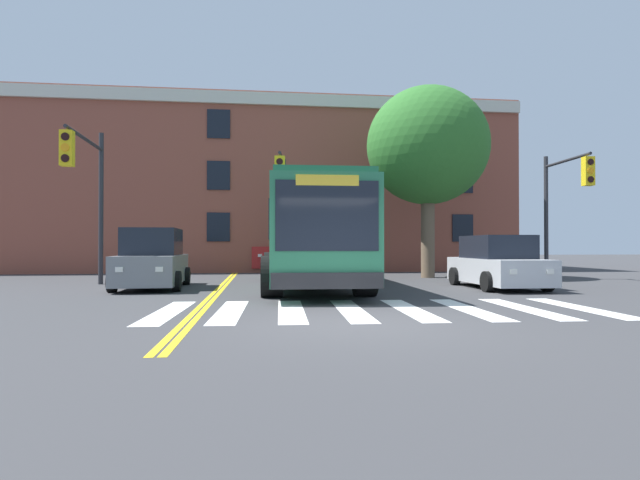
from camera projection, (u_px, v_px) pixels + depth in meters
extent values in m
plane|color=#38383A|center=(357.00, 323.00, 8.59)|extent=(120.00, 120.00, 0.00)
cube|color=white|center=(168.00, 312.00, 10.00)|extent=(0.66, 3.67, 0.01)
cube|color=white|center=(230.00, 311.00, 10.09)|extent=(0.66, 3.67, 0.01)
cube|color=white|center=(291.00, 311.00, 10.19)|extent=(0.66, 3.67, 0.01)
cube|color=white|center=(351.00, 310.00, 10.29)|extent=(0.66, 3.67, 0.01)
cube|color=white|center=(410.00, 309.00, 10.39)|extent=(0.66, 3.67, 0.01)
cube|color=white|center=(467.00, 309.00, 10.49)|extent=(0.66, 3.67, 0.01)
cube|color=white|center=(524.00, 308.00, 10.59)|extent=(0.66, 3.67, 0.01)
cube|color=white|center=(580.00, 308.00, 10.69)|extent=(0.66, 3.67, 0.01)
cube|color=gold|center=(233.00, 273.00, 23.80)|extent=(0.12, 36.00, 0.01)
cube|color=gold|center=(236.00, 273.00, 23.82)|extent=(0.12, 36.00, 0.01)
cube|color=#28704C|center=(309.00, 235.00, 16.34)|extent=(2.76, 10.79, 2.61)
cube|color=black|center=(348.00, 227.00, 16.46)|extent=(0.22, 9.88, 0.94)
cube|color=black|center=(270.00, 227.00, 16.21)|extent=(0.22, 9.88, 0.94)
cube|color=black|center=(327.00, 216.00, 10.98)|extent=(2.29, 0.07, 1.56)
cube|color=yellow|center=(327.00, 180.00, 10.99)|extent=(1.40, 0.06, 0.24)
cube|color=#232326|center=(328.00, 281.00, 10.94)|extent=(2.50, 0.15, 0.36)
cube|color=#246444|center=(309.00, 193.00, 16.35)|extent=(2.60, 10.36, 0.16)
cylinder|color=black|center=(365.00, 276.00, 13.13)|extent=(0.58, 1.09, 1.08)
cylinder|color=black|center=(272.00, 276.00, 12.89)|extent=(0.58, 1.09, 1.08)
cylinder|color=black|center=(336.00, 267.00, 18.85)|extent=(0.58, 1.09, 1.08)
cylinder|color=black|center=(272.00, 267.00, 18.61)|extent=(0.58, 1.09, 1.08)
cylinder|color=black|center=(333.00, 266.00, 19.94)|extent=(0.58, 1.09, 1.08)
cylinder|color=black|center=(272.00, 266.00, 19.71)|extent=(0.58, 1.09, 1.08)
cube|color=slate|center=(153.00, 269.00, 15.61)|extent=(1.90, 4.14, 0.87)
cube|color=black|center=(153.00, 242.00, 15.66)|extent=(1.66, 2.30, 0.83)
cube|color=white|center=(159.00, 269.00, 13.66)|extent=(0.20, 0.05, 0.14)
cube|color=white|center=(119.00, 270.00, 13.50)|extent=(0.20, 0.05, 0.14)
cylinder|color=black|center=(177.00, 281.00, 14.50)|extent=(0.24, 0.61, 0.60)
cylinder|color=black|center=(112.00, 282.00, 14.22)|extent=(0.24, 0.61, 0.60)
cylinder|color=black|center=(186.00, 276.00, 16.99)|extent=(0.24, 0.61, 0.60)
cylinder|color=black|center=(131.00, 276.00, 16.71)|extent=(0.24, 0.61, 0.60)
cube|color=#B7BABF|center=(497.00, 271.00, 15.68)|extent=(1.84, 4.19, 0.77)
cube|color=black|center=(497.00, 247.00, 15.73)|extent=(1.62, 2.32, 0.72)
cube|color=white|center=(550.00, 272.00, 13.65)|extent=(0.20, 0.04, 0.14)
cube|color=white|center=(514.00, 272.00, 13.54)|extent=(0.20, 0.04, 0.14)
cylinder|color=black|center=(547.00, 281.00, 14.48)|extent=(0.23, 0.60, 0.60)
cylinder|color=black|center=(488.00, 282.00, 14.31)|extent=(0.23, 0.60, 0.60)
cylinder|color=black|center=(506.00, 276.00, 17.05)|extent=(0.23, 0.60, 0.60)
cylinder|color=black|center=(455.00, 276.00, 16.87)|extent=(0.23, 0.60, 0.60)
cube|color=#AD1E1E|center=(274.00, 257.00, 26.64)|extent=(2.27, 4.79, 1.07)
cube|color=black|center=(274.00, 238.00, 26.70)|extent=(1.96, 3.00, 0.88)
cube|color=white|center=(285.00, 255.00, 24.32)|extent=(0.20, 0.05, 0.14)
cube|color=white|center=(260.00, 255.00, 24.26)|extent=(0.20, 0.05, 0.14)
cylinder|color=black|center=(293.00, 264.00, 25.25)|extent=(0.27, 0.77, 0.76)
cylinder|color=black|center=(253.00, 265.00, 25.13)|extent=(0.27, 0.77, 0.76)
cylinder|color=black|center=(293.00, 262.00, 28.14)|extent=(0.27, 0.77, 0.76)
cylinder|color=black|center=(257.00, 263.00, 28.03)|extent=(0.27, 0.77, 0.76)
cylinder|color=#28282D|center=(546.00, 218.00, 19.96)|extent=(0.16, 0.16, 4.91)
cylinder|color=#28282D|center=(567.00, 160.00, 18.52)|extent=(0.25, 2.93, 0.11)
cube|color=yellow|center=(588.00, 171.00, 17.20)|extent=(0.35, 0.30, 1.00)
cylinder|color=black|center=(591.00, 162.00, 17.05)|extent=(0.22, 0.04, 0.22)
cylinder|color=orange|center=(591.00, 171.00, 17.05)|extent=(0.22, 0.04, 0.22)
cylinder|color=black|center=(591.00, 179.00, 17.05)|extent=(0.22, 0.04, 0.22)
cylinder|color=#28282D|center=(101.00, 209.00, 17.24)|extent=(0.16, 0.16, 5.24)
cylinder|color=#28282D|center=(85.00, 139.00, 15.52)|extent=(0.23, 3.52, 0.11)
cube|color=yellow|center=(67.00, 148.00, 13.93)|extent=(0.35, 0.29, 1.00)
cylinder|color=black|center=(65.00, 137.00, 13.78)|extent=(0.22, 0.04, 0.22)
cylinder|color=orange|center=(65.00, 147.00, 13.78)|extent=(0.22, 0.04, 0.22)
cylinder|color=black|center=(65.00, 158.00, 13.77)|extent=(0.22, 0.04, 0.22)
cylinder|color=#28282D|center=(284.00, 219.00, 20.15)|extent=(0.16, 0.16, 4.83)
cylinder|color=#28282D|center=(282.00, 162.00, 18.32)|extent=(0.42, 3.70, 0.11)
cube|color=yellow|center=(280.00, 171.00, 16.61)|extent=(0.36, 0.31, 1.00)
cylinder|color=black|center=(280.00, 161.00, 16.47)|extent=(0.22, 0.05, 0.22)
cylinder|color=orange|center=(280.00, 171.00, 16.46)|extent=(0.22, 0.05, 0.22)
cylinder|color=black|center=(280.00, 180.00, 16.46)|extent=(0.22, 0.05, 0.22)
cylinder|color=brown|center=(428.00, 236.00, 20.80)|extent=(0.56, 0.56, 3.43)
ellipsoid|color=#2D6B28|center=(428.00, 145.00, 20.84)|extent=(5.82, 5.46, 4.93)
cube|color=brown|center=(224.00, 189.00, 27.79)|extent=(30.81, 7.32, 8.94)
cube|color=beige|center=(219.00, 97.00, 24.12)|extent=(30.81, 0.16, 0.60)
cube|color=black|center=(218.00, 227.00, 24.10)|extent=(1.10, 0.06, 1.40)
cube|color=black|center=(463.00, 228.00, 25.54)|extent=(1.10, 0.06, 1.40)
cube|color=black|center=(219.00, 175.00, 24.12)|extent=(1.10, 0.06, 1.40)
cube|color=black|center=(463.00, 179.00, 25.57)|extent=(1.10, 0.06, 1.40)
cube|color=black|center=(219.00, 124.00, 24.15)|extent=(1.10, 0.06, 1.40)
cube|color=black|center=(462.00, 131.00, 25.60)|extent=(1.10, 0.06, 1.40)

